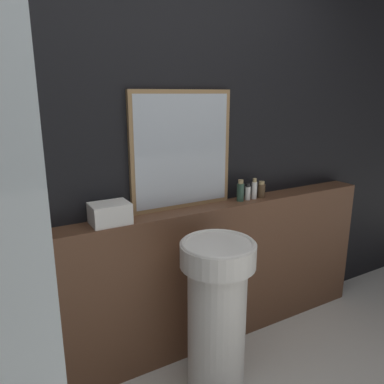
# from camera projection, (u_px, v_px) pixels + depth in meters

# --- Properties ---
(wall_back) EXTENTS (8.00, 0.06, 2.50)m
(wall_back) POSITION_uv_depth(u_px,v_px,m) (177.00, 168.00, 2.37)
(wall_back) COLOR black
(wall_back) RESTS_ON ground_plane
(vanity_counter) EXTENTS (2.98, 0.18, 1.00)m
(vanity_counter) POSITION_uv_depth(u_px,v_px,m) (186.00, 282.00, 2.47)
(vanity_counter) COLOR brown
(vanity_counter) RESTS_ON ground_plane
(pedestal_sink) EXTENTS (0.42, 0.42, 0.93)m
(pedestal_sink) POSITION_uv_depth(u_px,v_px,m) (217.00, 310.00, 2.14)
(pedestal_sink) COLOR white
(pedestal_sink) RESTS_ON ground_plane
(mirror) EXTENTS (0.69, 0.03, 0.73)m
(mirror) POSITION_uv_depth(u_px,v_px,m) (182.00, 151.00, 2.31)
(mirror) COLOR #937047
(mirror) RESTS_ON vanity_counter
(towel_stack) EXTENTS (0.22, 0.16, 0.12)m
(towel_stack) POSITION_uv_depth(u_px,v_px,m) (110.00, 213.00, 2.09)
(towel_stack) COLOR white
(towel_stack) RESTS_ON vanity_counter
(shampoo_bottle) EXTENTS (0.05, 0.05, 0.15)m
(shampoo_bottle) POSITION_uv_depth(u_px,v_px,m) (240.00, 191.00, 2.52)
(shampoo_bottle) COLOR #2D4C3D
(shampoo_bottle) RESTS_ON vanity_counter
(conditioner_bottle) EXTENTS (0.04, 0.04, 0.11)m
(conditioner_bottle) POSITION_uv_depth(u_px,v_px,m) (248.00, 192.00, 2.56)
(conditioner_bottle) COLOR white
(conditioner_bottle) RESTS_ON vanity_counter
(lotion_bottle) EXTENTS (0.04, 0.04, 0.14)m
(lotion_bottle) POSITION_uv_depth(u_px,v_px,m) (254.00, 189.00, 2.58)
(lotion_bottle) COLOR white
(lotion_bottle) RESTS_ON vanity_counter
(body_wash_bottle) EXTENTS (0.05, 0.05, 0.12)m
(body_wash_bottle) POSITION_uv_depth(u_px,v_px,m) (261.00, 190.00, 2.61)
(body_wash_bottle) COLOR #4C3823
(body_wash_bottle) RESTS_ON vanity_counter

